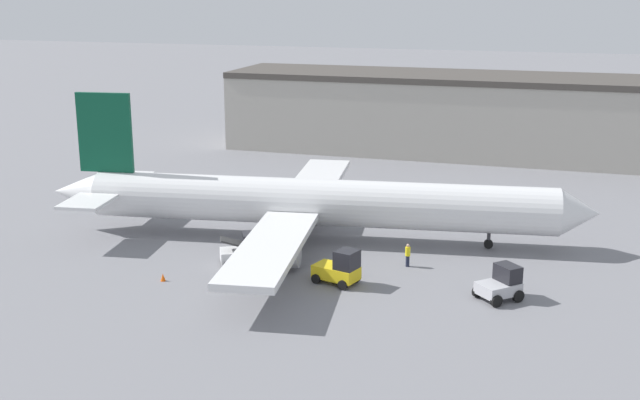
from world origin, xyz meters
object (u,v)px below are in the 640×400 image
belt_loader_truck (244,250)px  baggage_tug (340,268)px  pushback_tug (501,284)px  airplane (307,202)px  ground_crew_worker (408,254)px  safety_cone_near (163,277)px

belt_loader_truck → baggage_tug: bearing=-39.7°
baggage_tug → pushback_tug: (10.77, 0.42, -0.08)m
airplane → pushback_tug: (15.96, -8.37, -2.06)m
ground_crew_worker → baggage_tug: bearing=-16.4°
pushback_tug → safety_cone_near: pushback_tug is taller
airplane → baggage_tug: bearing=-67.5°
ground_crew_worker → belt_loader_truck: bearing=-53.3°
ground_crew_worker → baggage_tug: baggage_tug is taller
airplane → safety_cone_near: bearing=-127.2°
pushback_tug → belt_loader_truck: bearing=131.1°
baggage_tug → belt_loader_truck: (-7.74, 1.70, -0.02)m
belt_loader_truck → safety_cone_near: (-4.07, -4.80, -0.82)m
baggage_tug → safety_cone_near: bearing=-148.9°
ground_crew_worker → belt_loader_truck: belt_loader_truck is taller
ground_crew_worker → pushback_tug: (7.01, -4.39, 0.13)m
pushback_tug → safety_cone_near: 22.87m
airplane → baggage_tug: size_ratio=12.89×
ground_crew_worker → baggage_tug: size_ratio=0.50×
airplane → safety_cone_near: (-6.63, -11.88, -2.82)m
ground_crew_worker → safety_cone_near: 17.48m
airplane → pushback_tug: airplane is taller
ground_crew_worker → baggage_tug: 6.12m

